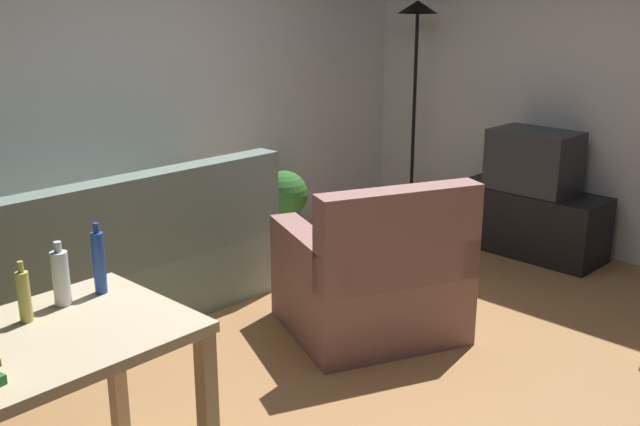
# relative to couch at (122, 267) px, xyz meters

# --- Properties ---
(ground_plane) EXTENTS (5.20, 4.40, 0.02)m
(ground_plane) POSITION_rel_couch_xyz_m (0.48, -1.59, -0.32)
(ground_plane) COLOR #9E7042
(wall_rear) EXTENTS (5.20, 0.10, 2.70)m
(wall_rear) POSITION_rel_couch_xyz_m (0.48, 0.61, 1.04)
(wall_rear) COLOR white
(wall_rear) RESTS_ON ground_plane
(wall_right) EXTENTS (0.10, 4.40, 2.70)m
(wall_right) POSITION_rel_couch_xyz_m (3.08, -1.59, 1.04)
(wall_right) COLOR silver
(wall_right) RESTS_ON ground_plane
(couch) EXTENTS (1.87, 0.84, 0.92)m
(couch) POSITION_rel_couch_xyz_m (0.00, 0.00, 0.00)
(couch) COLOR slate
(couch) RESTS_ON ground_plane
(tv_stand) EXTENTS (0.44, 1.10, 0.48)m
(tv_stand) POSITION_rel_couch_xyz_m (2.73, -1.13, -0.07)
(tv_stand) COLOR black
(tv_stand) RESTS_ON ground_plane
(tv) EXTENTS (0.41, 0.60, 0.44)m
(tv) POSITION_rel_couch_xyz_m (2.73, -1.13, 0.39)
(tv) COLOR #2D2D33
(tv) RESTS_ON tv_stand
(torchiere_lamp) EXTENTS (0.32, 0.32, 1.81)m
(torchiere_lamp) POSITION_rel_couch_xyz_m (2.73, -0.02, 1.11)
(torchiere_lamp) COLOR black
(torchiere_lamp) RESTS_ON ground_plane
(desk) EXTENTS (1.22, 0.74, 0.76)m
(desk) POSITION_rel_couch_xyz_m (-1.25, -1.48, 0.34)
(desk) COLOR #C6B28E
(desk) RESTS_ON ground_plane
(potted_plant) EXTENTS (0.36, 0.36, 0.57)m
(potted_plant) POSITION_rel_couch_xyz_m (1.59, 0.31, 0.02)
(potted_plant) COLOR brown
(potted_plant) RESTS_ON ground_plane
(armchair) EXTENTS (1.16, 1.12, 0.92)m
(armchair) POSITION_rel_couch_xyz_m (0.87, -1.22, 0.01)
(armchair) COLOR #996B66
(armchair) RESTS_ON ground_plane
(bottle_squat) EXTENTS (0.05, 0.05, 0.23)m
(bottle_squat) POSITION_rel_couch_xyz_m (-1.12, -1.32, 0.55)
(bottle_squat) COLOR #BCB24C
(bottle_squat) RESTS_ON desk
(bottle_clear) EXTENTS (0.06, 0.06, 0.25)m
(bottle_clear) POSITION_rel_couch_xyz_m (-0.96, -1.27, 0.56)
(bottle_clear) COLOR silver
(bottle_clear) RESTS_ON desk
(bottle_blue) EXTENTS (0.05, 0.05, 0.28)m
(bottle_blue) POSITION_rel_couch_xyz_m (-0.80, -1.27, 0.58)
(bottle_blue) COLOR #2347A3
(bottle_blue) RESTS_ON desk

